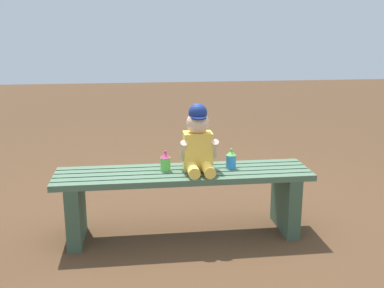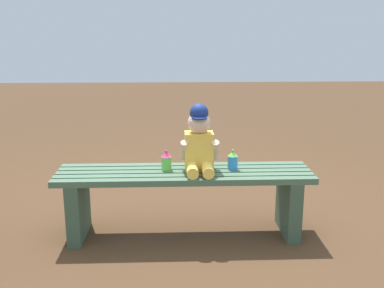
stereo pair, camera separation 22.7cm
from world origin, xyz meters
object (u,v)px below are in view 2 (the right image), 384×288
child_figure (199,142)px  sippy_cup_left (166,161)px  park_bench (184,192)px  sippy_cup_right (233,160)px

child_figure → sippy_cup_left: bearing=177.0°
park_bench → sippy_cup_right: sippy_cup_right is taller
park_bench → sippy_cup_left: sippy_cup_left is taller
child_figure → sippy_cup_left: 0.23m
park_bench → child_figure: 0.32m
park_bench → child_figure: bearing=7.6°
park_bench → sippy_cup_left: (-0.11, 0.02, 0.19)m
sippy_cup_right → sippy_cup_left: bearing=180.0°
sippy_cup_left → child_figure: bearing=-3.0°
sippy_cup_right → park_bench: bearing=-175.7°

